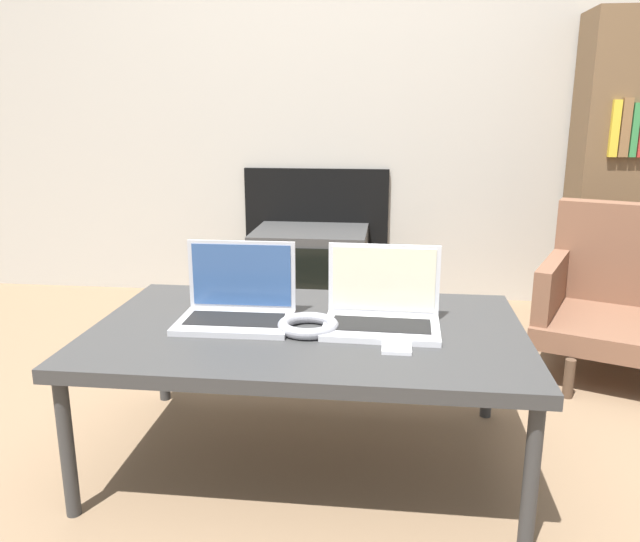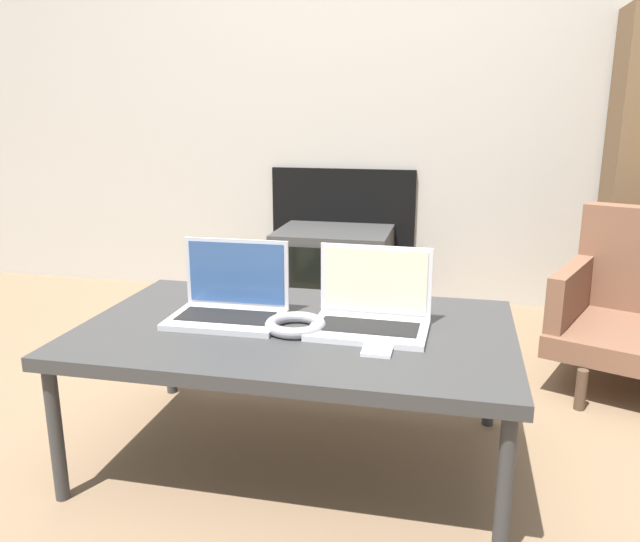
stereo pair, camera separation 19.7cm
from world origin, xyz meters
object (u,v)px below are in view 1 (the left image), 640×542
(laptop_left, at_px, (237,304))
(armchair, at_px, (627,293))
(headphones, at_px, (308,326))
(laptop_right, at_px, (382,309))
(tv, at_px, (311,269))
(phone, at_px, (397,344))

(laptop_left, distance_m, armchair, 1.54)
(laptop_left, bearing_deg, headphones, -18.15)
(laptop_left, height_order, armchair, armchair)
(headphones, bearing_deg, laptop_right, 18.34)
(laptop_right, distance_m, tv, 1.45)
(laptop_right, bearing_deg, tv, 106.77)
(tv, height_order, armchair, armchair)
(headphones, bearing_deg, armchair, 37.01)
(laptop_left, height_order, headphones, laptop_left)
(headphones, relative_size, phone, 1.24)
(tv, relative_size, armchair, 0.74)
(phone, bearing_deg, tv, 105.34)
(laptop_left, relative_size, tv, 0.56)
(headphones, relative_size, tv, 0.30)
(laptop_left, xyz_separation_m, armchair, (1.33, 0.78, -0.15))
(laptop_left, relative_size, phone, 2.35)
(phone, xyz_separation_m, tv, (-0.42, 1.52, -0.21))
(tv, bearing_deg, headphones, -82.80)
(laptop_right, xyz_separation_m, tv, (-0.38, 1.37, -0.25))
(phone, bearing_deg, laptop_right, 105.67)
(laptop_right, xyz_separation_m, headphones, (-0.19, -0.06, -0.03))
(laptop_right, relative_size, tv, 0.57)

